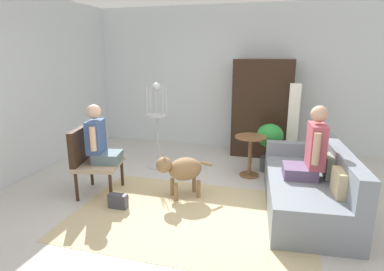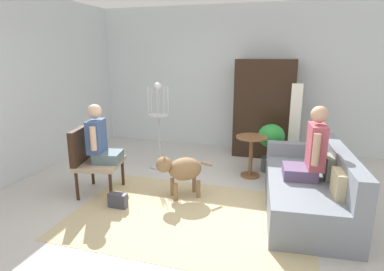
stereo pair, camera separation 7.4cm
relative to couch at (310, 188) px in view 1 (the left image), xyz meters
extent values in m
plane|color=beige|center=(-1.24, -0.33, -0.30)|extent=(7.29, 7.29, 0.00)
cube|color=silver|center=(-1.24, 2.61, 1.14)|extent=(6.67, 0.12, 2.87)
cube|color=silver|center=(-4.34, -0.03, 1.14)|extent=(0.12, 6.35, 2.87)
cube|color=#C6B284|center=(-1.39, -0.57, -0.29)|extent=(2.87, 1.97, 0.01)
cube|color=slate|center=(-0.05, -0.04, -0.07)|extent=(1.09, 1.97, 0.45)
cube|color=slate|center=(0.32, 0.00, 0.33)|extent=(0.35, 1.91, 0.36)
cube|color=slate|center=(-0.13, 0.82, 0.25)|extent=(0.94, 0.26, 0.20)
cube|color=#C6B284|center=(0.23, -0.49, 0.29)|extent=(0.13, 0.33, 0.28)
cube|color=gray|center=(0.19, 0.04, 0.29)|extent=(0.13, 0.32, 0.28)
cube|color=tan|center=(0.14, 0.55, 0.29)|extent=(0.12, 0.29, 0.28)
cylinder|color=#382316|center=(-2.64, 0.05, -0.09)|extent=(0.04, 0.04, 0.41)
cylinder|color=#382316|center=(-2.53, -0.48, -0.09)|extent=(0.04, 0.04, 0.41)
cylinder|color=#382316|center=(-3.10, -0.05, -0.09)|extent=(0.04, 0.04, 0.41)
cylinder|color=#382316|center=(-2.98, -0.58, -0.09)|extent=(0.04, 0.04, 0.41)
cube|color=tan|center=(-2.81, -0.27, 0.14)|extent=(0.69, 0.75, 0.06)
cube|color=#382316|center=(-3.05, -0.32, 0.41)|extent=(0.21, 0.65, 0.48)
cube|color=#614D72|center=(-0.15, -0.04, 0.22)|extent=(0.42, 0.42, 0.14)
cube|color=#B24C59|center=(0.02, -0.03, 0.56)|extent=(0.21, 0.40, 0.54)
sphere|color=tan|center=(0.02, -0.03, 0.95)|extent=(0.20, 0.20, 0.20)
cylinder|color=tan|center=(0.00, -0.26, 0.59)|extent=(0.08, 0.08, 0.37)
cylinder|color=tan|center=(-0.04, 0.20, 0.59)|extent=(0.08, 0.08, 0.37)
cube|color=slate|center=(-2.69, -0.24, 0.24)|extent=(0.42, 0.41, 0.14)
cube|color=#3F598C|center=(-2.83, -0.27, 0.53)|extent=(0.25, 0.38, 0.45)
sphere|color=#DDB293|center=(-2.83, -0.27, 0.88)|extent=(0.20, 0.20, 0.20)
cylinder|color=#DDB293|center=(-2.84, -0.05, 0.56)|extent=(0.08, 0.08, 0.32)
cylinder|color=#DDB293|center=(-2.75, -0.47, 0.56)|extent=(0.08, 0.08, 0.32)
cylinder|color=brown|center=(-0.85, 0.96, 0.36)|extent=(0.49, 0.49, 0.02)
cylinder|color=brown|center=(-0.85, 0.96, 0.02)|extent=(0.06, 0.06, 0.64)
cylinder|color=brown|center=(-0.85, 0.96, -0.28)|extent=(0.31, 0.31, 0.03)
ellipsoid|color=olive|center=(-1.62, -0.05, 0.11)|extent=(0.56, 0.52, 0.31)
sphere|color=olive|center=(-1.87, -0.22, 0.20)|extent=(0.21, 0.21, 0.21)
cone|color=olive|center=(-1.84, -0.26, 0.31)|extent=(0.06, 0.06, 0.06)
cone|color=olive|center=(-1.90, -0.17, 0.31)|extent=(0.06, 0.06, 0.06)
cylinder|color=olive|center=(-1.36, 0.12, 0.15)|extent=(0.17, 0.13, 0.10)
cylinder|color=olive|center=(-1.70, -0.22, -0.17)|extent=(0.06, 0.06, 0.25)
cylinder|color=olive|center=(-1.81, -0.07, -0.17)|extent=(0.06, 0.06, 0.25)
cylinder|color=olive|center=(-1.44, -0.04, -0.17)|extent=(0.06, 0.06, 0.25)
cylinder|color=olive|center=(-1.54, 0.11, -0.17)|extent=(0.06, 0.06, 0.25)
cylinder|color=silver|center=(-2.42, 0.95, -0.28)|extent=(0.36, 0.36, 0.03)
cylinder|color=silver|center=(-2.42, 0.95, 0.16)|extent=(0.04, 0.04, 0.91)
cylinder|color=silver|center=(-2.42, 0.95, 0.63)|extent=(0.36, 0.36, 0.02)
cylinder|color=silver|center=(-2.25, 0.95, 0.87)|extent=(0.01, 0.01, 0.46)
cylinder|color=silver|center=(-2.28, 1.05, 0.87)|extent=(0.01, 0.01, 0.46)
cylinder|color=silver|center=(-2.36, 1.12, 0.87)|extent=(0.01, 0.01, 0.46)
cylinder|color=silver|center=(-2.47, 1.12, 0.87)|extent=(0.01, 0.01, 0.46)
cylinder|color=silver|center=(-2.56, 1.05, 0.87)|extent=(0.01, 0.01, 0.46)
cylinder|color=silver|center=(-2.59, 0.95, 0.87)|extent=(0.01, 0.01, 0.46)
cylinder|color=silver|center=(-2.56, 0.85, 0.87)|extent=(0.01, 0.01, 0.46)
cylinder|color=silver|center=(-2.47, 0.79, 0.87)|extent=(0.01, 0.01, 0.46)
cylinder|color=silver|center=(-2.36, 0.79, 0.87)|extent=(0.01, 0.01, 0.46)
cylinder|color=silver|center=(-2.28, 0.85, 0.87)|extent=(0.01, 0.01, 0.46)
sphere|color=silver|center=(-2.42, 0.95, 1.10)|extent=(0.14, 0.14, 0.14)
cylinder|color=#4C5156|center=(-0.56, 1.29, -0.18)|extent=(0.28, 0.28, 0.24)
cylinder|color=brown|center=(-0.56, 1.29, 0.05)|extent=(0.03, 0.03, 0.20)
ellipsoid|color=#268C36|center=(-0.56, 1.29, 0.32)|extent=(0.43, 0.43, 0.39)
cube|color=#4C4742|center=(-0.20, 1.62, -0.27)|extent=(0.20, 0.20, 0.06)
cube|color=white|center=(-0.20, 1.62, 0.46)|extent=(0.18, 0.18, 1.39)
cube|color=black|center=(-0.76, 2.20, 0.62)|extent=(1.09, 0.56, 1.83)
cube|color=#3F3F4C|center=(-2.35, -0.62, -0.20)|extent=(0.24, 0.10, 0.19)
camera|label=1|loc=(-0.42, -3.97, 1.64)|focal=29.82mm
camera|label=2|loc=(-0.35, -3.95, 1.64)|focal=29.82mm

